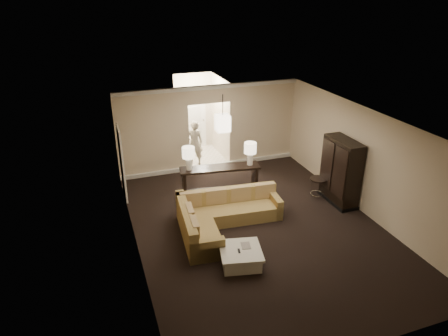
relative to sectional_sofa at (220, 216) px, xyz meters
name	(u,v)px	position (x,y,z in m)	size (l,w,h in m)	color
ground	(258,227)	(0.88, -0.34, -0.32)	(8.00, 8.00, 0.00)	black
wall_back	(210,127)	(0.88, 3.66, 1.08)	(6.00, 0.04, 2.80)	beige
wall_front	(366,285)	(0.88, -4.34, 1.08)	(6.00, 0.04, 2.80)	beige
wall_left	(133,198)	(-2.12, -0.34, 1.08)	(0.04, 8.00, 2.80)	beige
wall_right	(364,161)	(3.88, -0.34, 1.08)	(0.04, 8.00, 2.80)	beige
ceiling	(262,122)	(0.88, -0.34, 2.48)	(6.00, 8.00, 0.02)	silver
crown_molding	(210,87)	(0.88, 3.61, 2.41)	(6.00, 0.10, 0.12)	white
baseboard	(211,166)	(0.88, 3.61, -0.26)	(6.00, 0.10, 0.12)	white
side_door	(122,163)	(-2.09, 2.46, 0.73)	(0.05, 0.90, 2.10)	white
foyer	(198,119)	(0.88, 5.00, 0.98)	(1.44, 2.02, 2.80)	white
sectional_sofa	(220,216)	(0.00, 0.00, 0.00)	(2.84, 2.20, 0.80)	brown
coffee_table	(241,256)	(-0.06, -1.54, -0.13)	(1.07, 1.07, 0.38)	beige
console_table	(220,178)	(0.55, 1.66, 0.21)	(2.34, 0.84, 0.88)	black
armoire	(340,173)	(3.57, 0.19, 0.57)	(0.55, 1.29, 1.85)	black
drink_table	(318,184)	(3.16, 0.58, 0.11)	(0.48, 0.48, 0.60)	black
table_lamp_left	(188,155)	(-0.33, 1.78, 1.02)	(0.35, 0.35, 0.68)	white
table_lamp_right	(250,150)	(1.43, 1.54, 1.02)	(0.35, 0.35, 0.68)	white
pendant_light	(223,123)	(0.88, 2.36, 1.63)	(0.38, 0.38, 1.09)	black
person	(194,141)	(0.43, 3.96, 0.56)	(0.63, 0.42, 1.76)	beige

